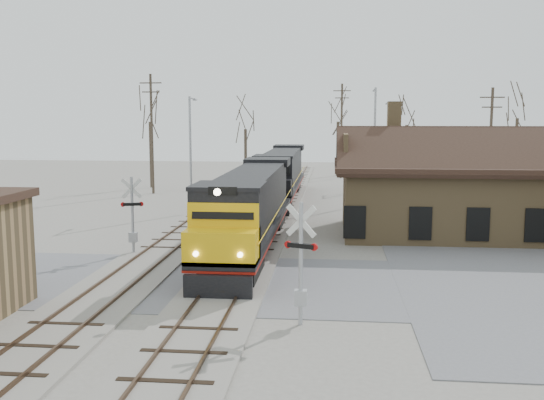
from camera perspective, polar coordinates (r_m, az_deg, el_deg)
The scene contains 20 objects.
ground at distance 25.93m, azimuth -4.00°, elevation -7.74°, with size 140.00×140.00×0.00m, color gray.
road at distance 25.93m, azimuth -4.00°, elevation -7.71°, with size 60.00×9.00×0.03m, color slate.
track_main at distance 40.44m, azimuth -0.42°, elevation -1.99°, with size 3.40×90.00×0.24m.
track_siding at distance 41.16m, azimuth -6.66°, elevation -1.87°, with size 3.40×90.00×0.24m.
depot at distance 37.70m, azimuth 17.50°, elevation 0.53°, with size 15.20×9.31×7.90m.
locomotive_lead at distance 31.62m, azimuth -2.10°, elevation -0.77°, with size 2.86×19.16×4.25m.
locomotive_trailing at distance 50.81m, azimuth 0.88°, elevation 2.48°, with size 2.86×19.16×4.02m.
crossbuck_near at distance 20.29m, azimuth 2.73°, elevation -6.43°, with size 1.14×0.50×4.18m.
crossbuck_far at distance 31.40m, azimuth -12.99°, elevation -1.68°, with size 1.11×0.39×3.99m.
streetlight_a at distance 44.13m, azimuth -7.65°, elevation 4.87°, with size 0.25×2.04×8.41m.
streetlight_b at distance 49.89m, azimuth 9.61°, elevation 5.68°, with size 0.25×2.04×9.30m.
streetlight_c at distance 61.24m, azimuth 10.79°, elevation 5.62°, with size 0.25×2.04×8.46m.
utility_pole_a at distance 56.29m, azimuth -11.24°, elevation 6.31°, with size 2.00×0.24×10.80m.
utility_pole_b at distance 69.85m, azimuth 6.56°, elevation 6.63°, with size 2.00×0.24×10.71m.
utility_pole_c at distance 53.55m, azimuth 19.86°, elevation 5.15°, with size 2.00×0.24×9.37m.
tree_a at distance 61.23m, azimuth -11.43°, elevation 8.22°, with size 4.34×4.34×10.62m.
tree_b at distance 64.82m, azimuth -2.52°, elevation 7.49°, with size 3.79×3.79×9.29m.
tree_c at distance 72.64m, azimuth 6.23°, elevation 8.18°, with size 4.29×4.29×10.51m.
tree_d at distance 64.60m, azimuth 12.59°, elevation 7.80°, with size 4.11×4.11×10.06m.
tree_e at distance 65.68m, azimuth 22.14°, elevation 8.13°, with size 4.57×4.57×11.20m.
Camera 1 is at (4.28, -24.62, 6.93)m, focal length 40.00 mm.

